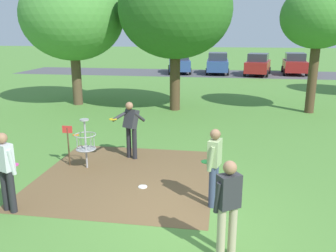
# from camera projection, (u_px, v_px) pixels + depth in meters

# --- Properties ---
(ground_plane) EXTENTS (160.00, 160.00, 0.00)m
(ground_plane) POSITION_uv_depth(u_px,v_px,m) (185.00, 216.00, 7.21)
(ground_plane) COLOR #518438
(dirt_tee_pad) EXTENTS (4.47, 4.55, 0.01)m
(dirt_tee_pad) POSITION_uv_depth(u_px,v_px,m) (126.00, 176.00, 9.18)
(dirt_tee_pad) COLOR brown
(dirt_tee_pad) RESTS_ON ground
(disc_golf_basket) EXTENTS (0.98, 0.58, 1.39)m
(disc_golf_basket) POSITION_uv_depth(u_px,v_px,m) (84.00, 141.00, 9.60)
(disc_golf_basket) COLOR #9E9EA3
(disc_golf_basket) RESTS_ON ground
(player_foreground_watching) EXTENTS (0.44, 0.49, 1.71)m
(player_foreground_watching) POSITION_uv_depth(u_px,v_px,m) (214.00, 163.00, 7.44)
(player_foreground_watching) COLOR #384260
(player_foreground_watching) RESTS_ON ground
(player_throwing) EXTENTS (0.50, 0.45, 1.71)m
(player_throwing) POSITION_uv_depth(u_px,v_px,m) (6.00, 168.00, 7.18)
(player_throwing) COLOR #232328
(player_throwing) RESTS_ON ground
(player_waiting_left) EXTENTS (0.87, 0.89, 1.71)m
(player_waiting_left) POSITION_uv_depth(u_px,v_px,m) (131.00, 126.00, 10.26)
(player_waiting_left) COLOR #232328
(player_waiting_left) RESTS_ON ground
(player_waiting_right) EXTENTS (0.48, 0.45, 1.71)m
(player_waiting_right) POSITION_uv_depth(u_px,v_px,m) (228.00, 204.00, 5.67)
(player_waiting_right) COLOR tan
(player_waiting_right) RESTS_ON ground
(frisbee_near_basket) EXTENTS (0.22, 0.22, 0.02)m
(frisbee_near_basket) POSITION_uv_depth(u_px,v_px,m) (76.00, 135.00, 12.82)
(frisbee_near_basket) COLOR orange
(frisbee_near_basket) RESTS_ON ground
(frisbee_by_tee) EXTENTS (0.22, 0.22, 0.02)m
(frisbee_by_tee) POSITION_uv_depth(u_px,v_px,m) (143.00, 187.00, 8.55)
(frisbee_by_tee) COLOR white
(frisbee_by_tee) RESTS_ON ground
(tree_near_left) EXTENTS (5.14, 5.14, 6.78)m
(tree_near_left) POSITION_uv_depth(u_px,v_px,m) (175.00, 10.00, 15.84)
(tree_near_left) COLOR #4C3823
(tree_near_left) RESTS_ON ground
(tree_near_right) EXTENTS (4.98, 4.98, 6.47)m
(tree_near_right) POSITION_uv_depth(u_px,v_px,m) (73.00, 17.00, 17.15)
(tree_near_right) COLOR brown
(tree_near_right) RESTS_ON ground
(tree_mid_center) EXTENTS (3.28, 3.28, 5.69)m
(tree_mid_center) POSITION_uv_depth(u_px,v_px,m) (319.00, 17.00, 15.32)
(tree_mid_center) COLOR #4C3823
(tree_mid_center) RESTS_ON ground
(parking_lot_strip) EXTENTS (36.00, 6.00, 0.01)m
(parking_lot_strip) POSITION_uv_depth(u_px,v_px,m) (216.00, 73.00, 31.63)
(parking_lot_strip) COLOR #4C4C51
(parking_lot_strip) RESTS_ON ground
(parked_car_leftmost) EXTENTS (2.46, 4.43, 1.84)m
(parked_car_leftmost) POSITION_uv_depth(u_px,v_px,m) (179.00, 63.00, 31.76)
(parked_car_leftmost) COLOR #2D4784
(parked_car_leftmost) RESTS_ON ground
(parked_car_center_left) EXTENTS (2.04, 4.23, 1.84)m
(parked_car_center_left) POSITION_uv_depth(u_px,v_px,m) (218.00, 63.00, 31.30)
(parked_car_center_left) COLOR #2D4784
(parked_car_center_left) RESTS_ON ground
(parked_car_center_right) EXTENTS (2.55, 4.46, 1.84)m
(parked_car_center_right) POSITION_uv_depth(u_px,v_px,m) (258.00, 64.00, 30.18)
(parked_car_center_right) COLOR maroon
(parked_car_center_right) RESTS_ON ground
(parked_car_rightmost) EXTENTS (2.26, 4.34, 1.84)m
(parked_car_rightmost) POSITION_uv_depth(u_px,v_px,m) (295.00, 64.00, 30.85)
(parked_car_rightmost) COLOR maroon
(parked_car_rightmost) RESTS_ON ground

